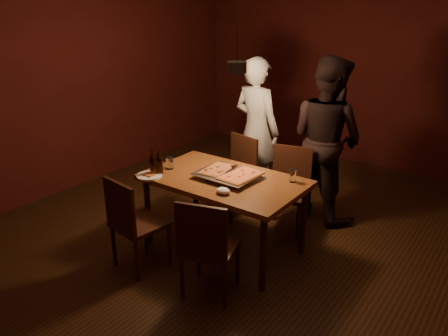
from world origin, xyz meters
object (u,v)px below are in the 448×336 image
Objects in this scene: chair_near_left at (131,217)px; diner_white at (256,130)px; diner_dark at (326,139)px; chair_far_right at (289,181)px; beer_bottle_b at (160,163)px; chair_near_right at (206,241)px; beer_bottle_a at (153,163)px; chair_far_left at (237,168)px; dining_table at (224,185)px; pendant_lamp at (237,66)px; plate_slice at (149,176)px; pizza_tray at (228,175)px.

diner_white is at bearing 97.23° from chair_near_left.
diner_dark is (0.87, 0.05, 0.03)m from diner_white.
beer_bottle_b reaches higher than chair_far_right.
chair_far_right is 1.48m from chair_near_right.
beer_bottle_a is at bearing 91.55° from diner_white.
chair_far_right is 0.92m from diner_white.
diner_white is 0.88m from diner_dark.
diner_dark is at bearing -169.46° from diner_white.
beer_bottle_b is at bearing 136.75° from chair_near_right.
beer_bottle_b reaches higher than chair_near_right.
beer_bottle_b is (0.03, 0.05, -0.01)m from beer_bottle_a.
chair_far_left and chair_far_right have the same top height.
beer_bottle_a is at bearing 91.75° from chair_far_left.
chair_near_right is 2.03m from diner_dark.
dining_table is 6.05× the size of beer_bottle_a.
chair_near_left is (-0.07, -1.55, 0.00)m from chair_far_left.
diner_dark reaches higher than diner_white.
pendant_lamp is (-0.33, -0.51, 1.22)m from chair_far_right.
plate_slice is (-0.60, -0.39, 0.08)m from dining_table.
chair_near_right is 0.48× the size of pendant_lamp.
chair_far_left is at bearing -14.16° from chair_far_right.
plate_slice is at bearing 91.44° from chair_far_left.
beer_bottle_b is (-0.85, -1.04, 0.33)m from chair_far_right.
chair_near_right is 0.96× the size of pizza_tray.
chair_near_left is at bearing -72.02° from beer_bottle_a.
chair_near_right is (0.05, -1.48, 0.00)m from chair_far_right.
beer_bottle_b reaches higher than plate_slice.
beer_bottle_a is 0.12m from plate_slice.
chair_far_left is at bearing 95.28° from chair_near_left.
chair_far_left is 0.29× the size of diner_white.
diner_white is 1.39m from pendant_lamp.
pendant_lamp reaches higher than beer_bottle_b.
chair_near_right is at bearing -68.23° from pendant_lamp.
chair_near_right is 1.07m from beer_bottle_a.
chair_near_right is at bearing 78.78° from chair_far_right.
diner_white is (-0.05, 0.47, 0.33)m from chair_far_left.
plate_slice is (-0.23, -1.15, 0.22)m from chair_far_left.
pizza_tray is at bearing 68.18° from chair_near_left.
chair_far_left and chair_near_right have the same top height.
pendant_lamp reaches higher than diner_white.
chair_far_left is at bearing 79.08° from beer_bottle_a.
chair_near_right is (0.36, -0.73, -0.14)m from dining_table.
chair_far_left is (-0.37, 0.76, -0.14)m from dining_table.
pendant_lamp is at bearing 44.05° from chair_far_right.
dining_table is at bearing 30.79° from beer_bottle_a.
chair_far_left is 0.46× the size of pendant_lamp.
pendant_lamp is (0.55, 0.58, 0.89)m from beer_bottle_a.
dining_table is 1.36× the size of pendant_lamp.
pendant_lamp is at bearing 47.77° from plate_slice.
chair_near_right is 2.13× the size of plate_slice.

